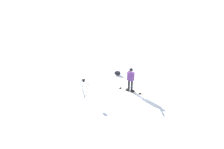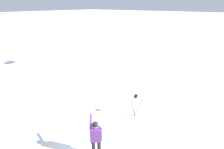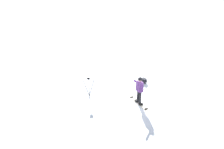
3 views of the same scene
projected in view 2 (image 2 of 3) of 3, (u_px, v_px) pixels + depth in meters
The scene contains 2 objects.
snowboarder at pixel (96, 136), 5.88m from camera, with size 0.74×0.53×1.71m.
camera_tripod at pixel (136, 101), 8.11m from camera, with size 0.63×0.60×1.33m.
Camera 2 is at (-3.06, 3.25, 5.54)m, focal length 25.08 mm.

